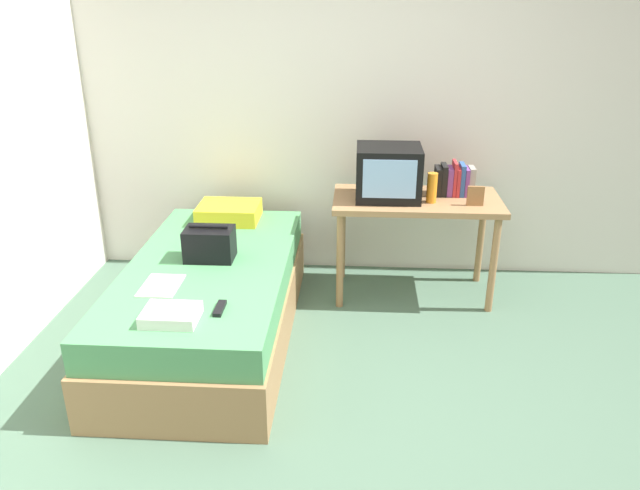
% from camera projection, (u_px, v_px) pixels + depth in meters
% --- Properties ---
extents(ground_plane, '(8.00, 8.00, 0.00)m').
position_uv_depth(ground_plane, '(331.00, 422.00, 3.18)').
color(ground_plane, '#4C6B56').
extents(wall_back, '(5.20, 0.10, 2.60)m').
position_uv_depth(wall_back, '(345.00, 103.00, 4.51)').
color(wall_back, silver).
rests_on(wall_back, ground).
extents(bed, '(1.00, 2.00, 0.52)m').
position_uv_depth(bed, '(211.00, 301.00, 3.87)').
color(bed, '#9E754C').
rests_on(bed, ground).
extents(desk, '(1.16, 0.60, 0.74)m').
position_uv_depth(desk, '(416.00, 211.00, 4.28)').
color(desk, '#9E754C').
rests_on(desk, ground).
extents(tv, '(0.44, 0.39, 0.36)m').
position_uv_depth(tv, '(388.00, 173.00, 4.19)').
color(tv, black).
rests_on(tv, desk).
extents(water_bottle, '(0.07, 0.07, 0.21)m').
position_uv_depth(water_bottle, '(432.00, 188.00, 4.12)').
color(water_bottle, orange).
rests_on(water_bottle, desk).
extents(book_row, '(0.27, 0.16, 0.24)m').
position_uv_depth(book_row, '(454.00, 180.00, 4.28)').
color(book_row, black).
rests_on(book_row, desk).
extents(picture_frame, '(0.11, 0.02, 0.13)m').
position_uv_depth(picture_frame, '(476.00, 196.00, 4.08)').
color(picture_frame, olive).
rests_on(picture_frame, desk).
extents(pillow, '(0.44, 0.35, 0.12)m').
position_uv_depth(pillow, '(229.00, 212.00, 4.44)').
color(pillow, yellow).
rests_on(pillow, bed).
extents(handbag, '(0.30, 0.20, 0.23)m').
position_uv_depth(handbag, '(210.00, 244.00, 3.78)').
color(handbag, black).
rests_on(handbag, bed).
extents(magazine, '(0.21, 0.29, 0.01)m').
position_uv_depth(magazine, '(161.00, 286.00, 3.47)').
color(magazine, white).
rests_on(magazine, bed).
extents(remote_dark, '(0.04, 0.16, 0.02)m').
position_uv_depth(remote_dark, '(220.00, 308.00, 3.20)').
color(remote_dark, black).
rests_on(remote_dark, bed).
extents(folded_towel, '(0.28, 0.22, 0.06)m').
position_uv_depth(folded_towel, '(171.00, 315.00, 3.10)').
color(folded_towel, white).
rests_on(folded_towel, bed).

